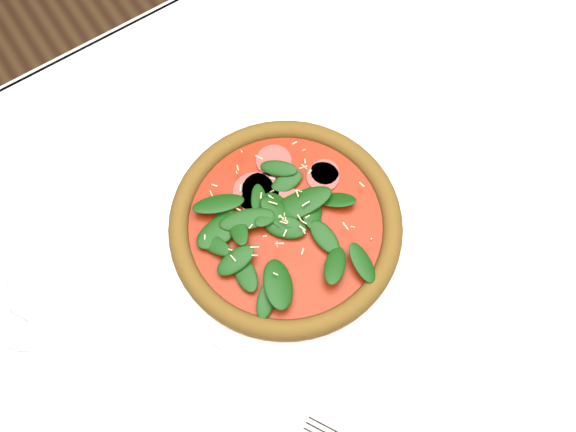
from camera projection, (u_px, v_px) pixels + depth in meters
ground at (318, 338)px, 1.47m from camera, size 6.00×6.00×0.00m
dining_table at (339, 245)px, 0.87m from camera, size 1.21×0.81×0.75m
plate at (286, 229)px, 0.76m from camera, size 0.32×0.32×0.01m
pizza at (286, 223)px, 0.75m from camera, size 0.33×0.33×0.04m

